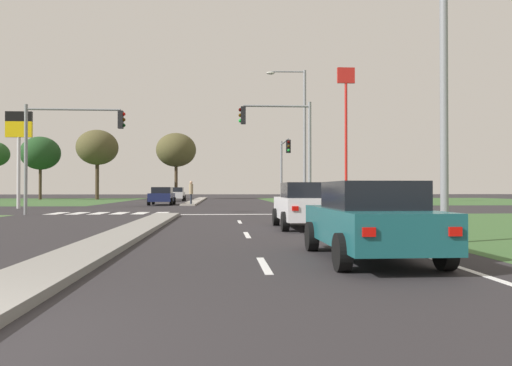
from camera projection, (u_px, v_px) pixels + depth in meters
name	position (u px, v px, depth m)	size (l,w,h in m)	color
ground_plane	(180.00, 209.00, 34.01)	(200.00, 200.00, 0.00)	#282628
grass_verge_far_right	(414.00, 201.00, 60.19)	(35.00, 35.00, 0.01)	#385B2D
median_island_near	(129.00, 233.00, 15.05)	(1.20, 22.00, 0.14)	gray
median_island_far	(198.00, 200.00, 58.95)	(1.20, 36.00, 0.14)	gray
lane_dash_near	(264.00, 265.00, 9.04)	(0.14, 2.00, 0.01)	silver
lane_dash_second	(247.00, 235.00, 15.02)	(0.14, 2.00, 0.01)	silver
lane_dash_third	(240.00, 222.00, 21.01)	(0.14, 2.00, 0.01)	silver
edge_line_right	(348.00, 231.00, 16.52)	(0.14, 24.00, 0.01)	silver
stop_bar_near	(241.00, 214.00, 27.28)	(6.40, 0.50, 0.01)	silver
crosswalk_bar_near	(57.00, 213.00, 28.38)	(0.70, 2.80, 0.01)	silver
crosswalk_bar_second	(78.00, 213.00, 28.46)	(0.70, 2.80, 0.01)	silver
crosswalk_bar_third	(99.00, 213.00, 28.54)	(0.70, 2.80, 0.01)	silver
crosswalk_bar_fourth	(120.00, 213.00, 28.62)	(0.70, 2.80, 0.01)	silver
crosswalk_bar_fifth	(141.00, 213.00, 28.70)	(0.70, 2.80, 0.01)	silver
crosswalk_bar_sixth	(161.00, 213.00, 28.77)	(0.70, 2.80, 0.01)	silver
car_white_near	(306.00, 205.00, 17.68)	(2.03, 4.25, 1.59)	silver
car_navy_second	(162.00, 196.00, 43.60)	(2.06, 4.45, 1.53)	#161E47
car_teal_third	(370.00, 220.00, 9.80)	(1.97, 4.44, 1.51)	#19565B
car_silver_fourth	(176.00, 194.00, 57.86)	(1.99, 4.14, 1.56)	#B7B7BC
traffic_signal_near_left	(62.00, 138.00, 27.08)	(5.29, 0.32, 5.87)	gray
traffic_signal_far_right	(284.00, 160.00, 39.43)	(0.32, 4.63, 5.24)	gray
traffic_signal_near_right	(285.00, 138.00, 27.90)	(4.01, 0.32, 6.17)	gray
street_lamp_near	(454.00, 42.00, 12.74)	(2.54, 0.91, 8.99)	gray
street_lamp_second	(301.00, 131.00, 34.09)	(2.67, 0.35, 9.35)	gray
pedestrian_at_median	(191.00, 190.00, 42.17)	(0.34, 0.34, 1.90)	#232833
fastfood_pole_sign	(346.00, 106.00, 52.38)	(1.80, 0.40, 13.89)	red
fuel_price_totem	(19.00, 137.00, 35.46)	(1.80, 0.24, 6.78)	silver
treeline_second	(40.00, 153.00, 66.49)	(5.09, 5.09, 8.23)	#423323
treeline_third	(97.00, 148.00, 66.31)	(5.38, 5.38, 9.10)	#423323
treeline_fourth	(176.00, 150.00, 69.83)	(5.47, 5.47, 9.07)	#423323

